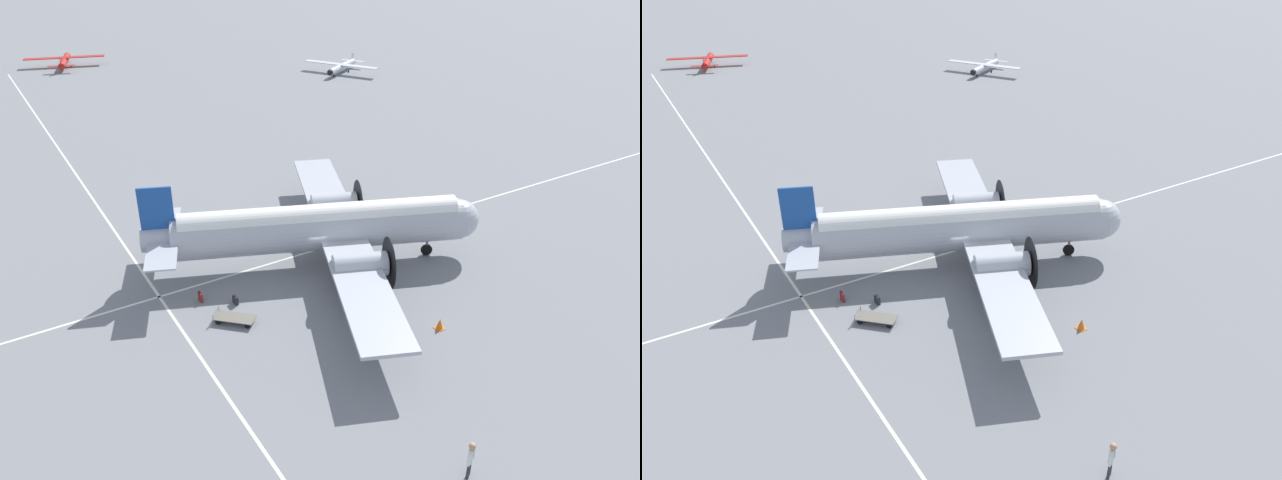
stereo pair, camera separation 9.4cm
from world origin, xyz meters
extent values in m
plane|color=slate|center=(0.00, 0.00, 0.00)|extent=(300.00, 300.00, 0.00)
cube|color=silver|center=(0.00, 9.48, 0.00)|extent=(120.00, 0.16, 0.01)
cube|color=silver|center=(1.54, 0.00, 0.00)|extent=(0.16, 120.00, 0.01)
cylinder|color=#ADB2BC|center=(0.00, 0.00, 2.34)|extent=(8.71, 16.73, 2.49)
cylinder|color=white|center=(0.00, 0.00, 3.03)|extent=(7.70, 15.68, 1.74)
sphere|color=#ADB2BC|center=(-3.20, -7.90, 2.34)|extent=(2.36, 2.36, 2.36)
cylinder|color=#ADB2BC|center=(3.20, 7.90, 2.47)|extent=(2.52, 3.60, 1.37)
cube|color=#194799|center=(3.43, 8.47, 4.21)|extent=(0.83, 1.79, 2.86)
cube|color=#ADB2BC|center=(3.36, 8.28, 2.59)|extent=(7.48, 4.32, 0.10)
cube|color=#ADB2BC|center=(-0.47, -1.16, 2.03)|extent=(22.43, 11.18, 0.20)
cylinder|color=#ADB2BC|center=(3.06, -2.90, 2.05)|extent=(2.36, 3.21, 1.37)
cylinder|color=black|center=(2.46, -4.38, 2.05)|extent=(2.68, 1.12, 2.87)
sphere|color=black|center=(2.41, -4.52, 2.05)|extent=(0.48, 0.48, 0.48)
cylinder|color=#ADB2BC|center=(-4.22, 0.05, 2.05)|extent=(2.36, 3.21, 1.37)
cylinder|color=black|center=(-4.82, -1.43, 2.05)|extent=(2.68, 1.12, 2.87)
sphere|color=black|center=(-4.87, -1.57, 2.05)|extent=(0.48, 0.48, 0.48)
cylinder|color=#4C4C51|center=(3.17, -2.63, 1.03)|extent=(0.18, 0.18, 0.96)
cylinder|color=black|center=(3.17, -2.63, 0.55)|extent=(0.69, 1.13, 1.10)
cylinder|color=#4C4C51|center=(-4.11, 0.32, 1.03)|extent=(0.18, 0.18, 0.96)
cylinder|color=black|center=(-4.11, 0.32, 0.55)|extent=(0.69, 1.13, 1.10)
cylinder|color=#4C4C51|center=(-2.50, -6.16, 0.79)|extent=(0.14, 0.14, 0.87)
cylinder|color=black|center=(-2.50, -6.16, 0.35)|extent=(0.43, 0.72, 0.70)
cylinder|color=#2D2D33|center=(-16.37, 3.29, 0.41)|extent=(0.12, 0.12, 0.82)
cylinder|color=#2D2D33|center=(-16.50, 3.49, 0.41)|extent=(0.12, 0.12, 0.82)
cube|color=white|center=(-16.43, 3.39, 1.13)|extent=(0.37, 0.43, 0.62)
sphere|color=tan|center=(-16.43, 3.39, 1.58)|extent=(0.27, 0.27, 0.27)
cylinder|color=white|center=(-16.30, 3.18, 1.10)|extent=(0.10, 0.10, 0.59)
cylinder|color=white|center=(-16.57, 3.59, 1.10)|extent=(0.10, 0.10, 0.59)
cube|color=navy|center=(-16.52, 3.33, 1.21)|extent=(0.03, 0.05, 0.39)
cube|color=#232328|center=(-1.24, 6.13, 0.25)|extent=(0.46, 0.18, 0.49)
cube|color=black|center=(-1.24, 6.13, 0.52)|extent=(0.17, 0.12, 0.02)
cube|color=maroon|center=(-0.05, 7.66, 0.28)|extent=(0.43, 0.12, 0.56)
cube|color=#551515|center=(-0.05, 7.66, 0.59)|extent=(0.15, 0.09, 0.02)
cube|color=#6B665B|center=(-2.80, 6.87, 0.30)|extent=(2.11, 2.14, 0.04)
cube|color=#6B665B|center=(-2.09, 7.60, 0.54)|extent=(0.68, 0.65, 0.04)
cylinder|color=#6B665B|center=(-1.79, 7.31, 0.43)|extent=(0.04, 0.04, 0.22)
cylinder|color=#6B665B|center=(-2.40, 7.90, 0.43)|extent=(0.04, 0.04, 0.22)
cylinder|color=black|center=(-3.09, 6.04, 0.14)|extent=(0.24, 0.24, 0.28)
cylinder|color=black|center=(-3.61, 6.54, 0.14)|extent=(0.24, 0.24, 0.28)
cylinder|color=black|center=(-1.99, 7.19, 0.14)|extent=(0.24, 0.24, 0.28)
cylinder|color=black|center=(-2.51, 7.69, 0.14)|extent=(0.24, 0.24, 0.28)
cylinder|color=#B7BCC6|center=(38.96, -26.91, 0.75)|extent=(4.12, 6.01, 0.80)
sphere|color=black|center=(37.17, -23.99, 0.75)|extent=(0.72, 0.72, 0.72)
cube|color=#B7BCC6|center=(38.77, -26.60, 1.11)|extent=(8.92, 6.02, 0.08)
cube|color=#B7BCC6|center=(40.64, -29.65, 1.39)|extent=(0.36, 0.53, 1.04)
cube|color=#B7BCC6|center=(40.64, -29.65, 0.87)|extent=(3.00, 2.11, 0.04)
cylinder|color=black|center=(37.74, -24.92, 0.14)|extent=(0.21, 0.28, 0.28)
cylinder|color=#4C4C51|center=(37.74, -24.92, 0.24)|extent=(0.06, 0.06, 0.21)
cylinder|color=black|center=(38.53, -27.60, 0.14)|extent=(0.21, 0.28, 0.28)
cylinder|color=#4C4C51|center=(38.53, -27.60, 0.24)|extent=(0.06, 0.06, 0.21)
cylinder|color=black|center=(39.78, -26.84, 0.14)|extent=(0.21, 0.28, 0.28)
cylinder|color=#4C4C51|center=(39.78, -26.84, 0.24)|extent=(0.06, 0.06, 0.21)
cylinder|color=#B2231E|center=(60.46, 2.43, 0.76)|extent=(6.65, 2.82, 0.82)
sphere|color=black|center=(63.81, 1.36, 0.76)|extent=(0.74, 0.74, 0.74)
cube|color=#B2231E|center=(60.82, 2.32, 1.13)|extent=(4.06, 9.92, 0.08)
cube|color=#B2231E|center=(57.34, 3.43, 1.42)|extent=(0.59, 0.24, 1.07)
cube|color=#B2231E|center=(57.34, 3.43, 0.88)|extent=(1.50, 3.29, 0.04)
cylinder|color=black|center=(62.74, 1.70, 0.14)|extent=(0.29, 0.16, 0.28)
cylinder|color=#4C4C51|center=(62.74, 1.70, 0.24)|extent=(0.06, 0.06, 0.21)
cylinder|color=black|center=(60.34, 3.25, 0.14)|extent=(0.29, 0.16, 0.28)
cylinder|color=#4C4C51|center=(60.34, 3.25, 0.24)|extent=(0.06, 0.06, 0.21)
cylinder|color=black|center=(59.88, 1.83, 0.14)|extent=(0.29, 0.16, 0.28)
cylinder|color=#4C4C51|center=(59.88, 1.83, 0.24)|extent=(0.06, 0.06, 0.21)
cube|color=orange|center=(-8.73, -1.85, 0.01)|extent=(0.45, 0.45, 0.03)
cone|color=orange|center=(-8.73, -1.85, 0.30)|extent=(0.38, 0.38, 0.60)
camera|label=1|loc=(-27.63, 16.77, 19.29)|focal=35.00mm
camera|label=2|loc=(-27.67, 16.69, 19.29)|focal=35.00mm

